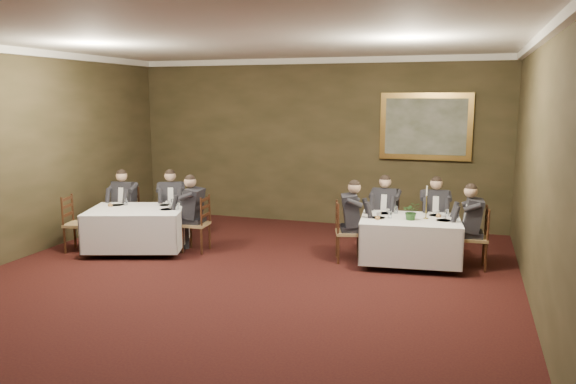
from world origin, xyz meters
The scene contains 27 objects.
ground centered at (0.00, 0.00, 0.00)m, with size 10.00×10.00×0.00m, color black.
ceiling centered at (0.00, 0.00, 3.50)m, with size 8.00×10.00×0.10m, color silver.
back_wall centered at (0.00, 5.00, 1.75)m, with size 8.00×0.10×3.50m, color #2E2917.
right_wall centered at (4.00, 0.00, 1.75)m, with size 0.10×10.00×3.50m, color #2E2917.
crown_molding centered at (0.00, 0.00, 3.44)m, with size 8.00×10.00×0.12m.
table_main centered at (2.29, 2.44, 0.45)m, with size 1.71×1.38×0.67m.
table_second centered at (-2.36, 1.78, 0.45)m, with size 1.96×1.71×0.67m.
chair_main_backleft centered at (1.79, 3.21, 0.28)m, with size 0.47×0.45×1.00m.
diner_main_backleft centered at (1.79, 3.20, 0.51)m, with size 0.44×0.51×1.35m.
chair_main_backright centered at (2.63, 3.30, 0.28)m, with size 0.48×0.47×1.00m.
diner_main_backright centered at (2.63, 3.29, 0.51)m, with size 0.45×0.52×1.35m.
chair_main_endleft centered at (1.30, 2.33, 0.28)m, with size 0.53×0.54×1.00m.
diner_main_endleft centered at (1.31, 2.34, 0.51)m, with size 0.57×0.52×1.35m.
chair_main_endright centered at (3.29, 2.55, 0.28)m, with size 0.45×0.47×1.00m.
diner_main_endright centered at (3.28, 2.55, 0.51)m, with size 0.51×0.44×1.35m.
chair_sec_backleft centered at (-3.04, 2.45, 0.28)m, with size 0.47×0.46×1.00m.
diner_sec_backleft centered at (-3.04, 2.43, 0.51)m, with size 0.45×0.51×1.35m.
chair_sec_backright centered at (-2.20, 2.72, 0.28)m, with size 0.58×0.57×1.00m.
diner_sec_backright centered at (-2.20, 2.71, 0.51)m, with size 0.57×0.61×1.35m.
chair_sec_endright centered at (-1.37, 2.10, 0.28)m, with size 0.45×0.47×1.00m.
diner_sec_endright centered at (-1.38, 2.10, 0.51)m, with size 0.51×0.44×1.35m.
chair_sec_endleft centered at (-3.35, 1.46, 0.28)m, with size 0.51×0.52×1.00m.
centerpiece centered at (2.32, 2.34, 0.92)m, with size 0.27×0.24×0.30m, color #2D5926.
candlestick centered at (2.53, 2.51, 0.97)m, with size 0.08×0.08×0.55m.
place_setting_table_main centered at (1.89, 2.75, 0.80)m, with size 0.33×0.31×0.14m.
place_setting_table_second centered at (-2.83, 2.00, 0.80)m, with size 0.33×0.32×0.14m.
painting centered at (2.29, 4.94, 2.12)m, with size 1.80×0.09×1.33m.
Camera 1 is at (3.14, -6.58, 2.69)m, focal length 35.00 mm.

